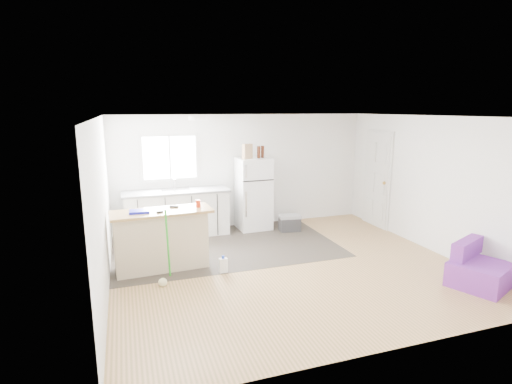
{
  "coord_description": "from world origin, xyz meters",
  "views": [
    {
      "loc": [
        -2.44,
        -5.65,
        2.52
      ],
      "look_at": [
        -0.31,
        0.7,
        1.11
      ],
      "focal_mm": 28.0,
      "sensor_mm": 36.0,
      "label": 1
    }
  ],
  "objects_px": {
    "blue_tray": "(139,211)",
    "bottle_left": "(259,152)",
    "purple_seat": "(478,270)",
    "mop": "(164,270)",
    "peninsula": "(161,239)",
    "kitchen_cabinets": "(177,213)",
    "cooler": "(290,223)",
    "red_cup": "(198,204)",
    "cardboard_box": "(247,151)",
    "bottle_right": "(263,152)",
    "cleaner_jug": "(223,265)",
    "refrigerator": "(254,194)"
  },
  "relations": [
    {
      "from": "mop",
      "to": "blue_tray",
      "type": "xyz_separation_m",
      "value": [
        -0.28,
        0.61,
        0.74
      ]
    },
    {
      "from": "red_cup",
      "to": "bottle_right",
      "type": "distance_m",
      "value": 2.38
    },
    {
      "from": "mop",
      "to": "bottle_left",
      "type": "height_order",
      "value": "bottle_left"
    },
    {
      "from": "peninsula",
      "to": "purple_seat",
      "type": "distance_m",
      "value": 4.76
    },
    {
      "from": "peninsula",
      "to": "bottle_left",
      "type": "distance_m",
      "value": 2.91
    },
    {
      "from": "cardboard_box",
      "to": "refrigerator",
      "type": "bearing_deg",
      "value": 23.19
    },
    {
      "from": "refrigerator",
      "to": "mop",
      "type": "height_order",
      "value": "refrigerator"
    },
    {
      "from": "blue_tray",
      "to": "bottle_left",
      "type": "xyz_separation_m",
      "value": [
        2.47,
        1.58,
        0.66
      ]
    },
    {
      "from": "purple_seat",
      "to": "blue_tray",
      "type": "height_order",
      "value": "blue_tray"
    },
    {
      "from": "purple_seat",
      "to": "red_cup",
      "type": "xyz_separation_m",
      "value": [
        -3.66,
        2.11,
        0.79
      ]
    },
    {
      "from": "peninsula",
      "to": "refrigerator",
      "type": "bearing_deg",
      "value": 34.68
    },
    {
      "from": "cleaner_jug",
      "to": "mop",
      "type": "relative_size",
      "value": 0.24
    },
    {
      "from": "bottle_left",
      "to": "cooler",
      "type": "bearing_deg",
      "value": -32.79
    },
    {
      "from": "kitchen_cabinets",
      "to": "bottle_left",
      "type": "height_order",
      "value": "bottle_left"
    },
    {
      "from": "kitchen_cabinets",
      "to": "cardboard_box",
      "type": "relative_size",
      "value": 6.94
    },
    {
      "from": "purple_seat",
      "to": "mop",
      "type": "xyz_separation_m",
      "value": [
        -4.3,
        1.45,
        0.01
      ]
    },
    {
      "from": "mop",
      "to": "peninsula",
      "type": "bearing_deg",
      "value": 98.29
    },
    {
      "from": "cleaner_jug",
      "to": "cooler",
      "type": "bearing_deg",
      "value": 42.24
    },
    {
      "from": "blue_tray",
      "to": "cardboard_box",
      "type": "xyz_separation_m",
      "value": [
        2.23,
        1.58,
        0.69
      ]
    },
    {
      "from": "kitchen_cabinets",
      "to": "peninsula",
      "type": "bearing_deg",
      "value": -106.3
    },
    {
      "from": "cooler",
      "to": "bottle_right",
      "type": "relative_size",
      "value": 1.92
    },
    {
      "from": "blue_tray",
      "to": "bottle_right",
      "type": "xyz_separation_m",
      "value": [
        2.57,
        1.63,
        0.66
      ]
    },
    {
      "from": "kitchen_cabinets",
      "to": "cooler",
      "type": "distance_m",
      "value": 2.33
    },
    {
      "from": "red_cup",
      "to": "blue_tray",
      "type": "bearing_deg",
      "value": -176.94
    },
    {
      "from": "refrigerator",
      "to": "cardboard_box",
      "type": "height_order",
      "value": "cardboard_box"
    },
    {
      "from": "cooler",
      "to": "purple_seat",
      "type": "distance_m",
      "value": 3.63
    },
    {
      "from": "kitchen_cabinets",
      "to": "bottle_left",
      "type": "relative_size",
      "value": 8.33
    },
    {
      "from": "kitchen_cabinets",
      "to": "cooler",
      "type": "height_order",
      "value": "kitchen_cabinets"
    },
    {
      "from": "refrigerator",
      "to": "bottle_left",
      "type": "distance_m",
      "value": 0.89
    },
    {
      "from": "refrigerator",
      "to": "red_cup",
      "type": "xyz_separation_m",
      "value": [
        -1.46,
        -1.6,
        0.26
      ]
    },
    {
      "from": "mop",
      "to": "bottle_left",
      "type": "relative_size",
      "value": 4.6
    },
    {
      "from": "purple_seat",
      "to": "blue_tray",
      "type": "xyz_separation_m",
      "value": [
        -4.58,
        2.06,
        0.75
      ]
    },
    {
      "from": "peninsula",
      "to": "cleaner_jug",
      "type": "height_order",
      "value": "peninsula"
    },
    {
      "from": "blue_tray",
      "to": "bottle_left",
      "type": "bearing_deg",
      "value": 32.61
    },
    {
      "from": "purple_seat",
      "to": "blue_tray",
      "type": "relative_size",
      "value": 3.24
    },
    {
      "from": "mop",
      "to": "red_cup",
      "type": "bearing_deg",
      "value": 56.81
    },
    {
      "from": "kitchen_cabinets",
      "to": "blue_tray",
      "type": "height_order",
      "value": "kitchen_cabinets"
    },
    {
      "from": "purple_seat",
      "to": "red_cup",
      "type": "bearing_deg",
      "value": 126.71
    },
    {
      "from": "bottle_left",
      "to": "purple_seat",
      "type": "bearing_deg",
      "value": -59.97
    },
    {
      "from": "mop",
      "to": "cardboard_box",
      "type": "distance_m",
      "value": 3.26
    },
    {
      "from": "cleaner_jug",
      "to": "mop",
      "type": "bearing_deg",
      "value": -169.95
    },
    {
      "from": "red_cup",
      "to": "cardboard_box",
      "type": "xyz_separation_m",
      "value": [
        1.31,
        1.53,
        0.65
      ]
    },
    {
      "from": "cooler",
      "to": "bottle_left",
      "type": "xyz_separation_m",
      "value": [
        -0.56,
        0.36,
        1.47
      ]
    },
    {
      "from": "cleaner_jug",
      "to": "bottle_right",
      "type": "xyz_separation_m",
      "value": [
        1.38,
        2.09,
        1.52
      ]
    },
    {
      "from": "red_cup",
      "to": "bottle_left",
      "type": "height_order",
      "value": "bottle_left"
    },
    {
      "from": "bottle_left",
      "to": "blue_tray",
      "type": "bearing_deg",
      "value": -147.39
    },
    {
      "from": "mop",
      "to": "cardboard_box",
      "type": "bearing_deg",
      "value": 59.1
    },
    {
      "from": "refrigerator",
      "to": "bottle_right",
      "type": "bearing_deg",
      "value": -5.06
    },
    {
      "from": "cleaner_jug",
      "to": "bottle_right",
      "type": "relative_size",
      "value": 1.1
    },
    {
      "from": "kitchen_cabinets",
      "to": "refrigerator",
      "type": "relative_size",
      "value": 1.38
    }
  ]
}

